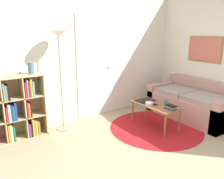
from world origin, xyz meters
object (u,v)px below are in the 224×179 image
at_px(coffee_table, 155,107).
at_px(vase_on_shelf, 31,68).
at_px(couch, 193,103).
at_px(bowl, 149,103).
at_px(cup, 166,102).
at_px(bookshelf, 11,110).
at_px(laptop, 145,100).
at_px(floor_lamp, 59,46).

relative_size(coffee_table, vase_on_shelf, 4.72).
bearing_deg(couch, bowl, 174.64).
bearing_deg(coffee_table, cup, -30.89).
bearing_deg(bowl, bookshelf, 156.32).
bearing_deg(laptop, vase_on_shelf, 158.56).
relative_size(laptop, vase_on_shelf, 1.78).
distance_m(floor_lamp, couch, 2.93).
bearing_deg(laptop, bookshelf, 161.91).
relative_size(couch, laptop, 4.90).
distance_m(bookshelf, bowl, 2.36).
height_order(bookshelf, bowl, bookshelf).
distance_m(coffee_table, vase_on_shelf, 2.27).
height_order(floor_lamp, couch, floor_lamp).
relative_size(bookshelf, cup, 12.22).
bearing_deg(laptop, floor_lamp, 156.16).
xyz_separation_m(bookshelf, laptop, (2.26, -0.74, -0.05)).
relative_size(floor_lamp, bowl, 12.66).
bearing_deg(couch, vase_on_shelf, 160.25).
height_order(cup, vase_on_shelf, vase_on_shelf).
bearing_deg(bowl, laptop, 65.27).
xyz_separation_m(cup, vase_on_shelf, (-2.05, 1.09, 0.66)).
relative_size(coffee_table, laptop, 2.65).
bearing_deg(vase_on_shelf, bowl, -28.02).
relative_size(floor_lamp, couch, 1.03).
distance_m(couch, bowl, 1.18).
xyz_separation_m(coffee_table, cup, (0.16, -0.10, 0.10)).
height_order(coffee_table, cup, cup).
distance_m(bowl, cup, 0.31).
relative_size(floor_lamp, cup, 20.27).
xyz_separation_m(laptop, cup, (0.17, -0.36, 0.03)).
height_order(bowl, cup, cup).
relative_size(bookshelf, couch, 0.62).
height_order(floor_lamp, cup, floor_lamp).
relative_size(cup, vase_on_shelf, 0.45).
relative_size(bookshelf, bowl, 7.63).
height_order(bookshelf, cup, bookshelf).
distance_m(floor_lamp, coffee_table, 2.02).
distance_m(floor_lamp, vase_on_shelf, 0.58).
xyz_separation_m(floor_lamp, bowl, (1.33, -0.84, -1.04)).
bearing_deg(floor_lamp, vase_on_shelf, 166.60).
height_order(couch, laptop, couch).
bearing_deg(cup, floor_lamp, 148.31).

